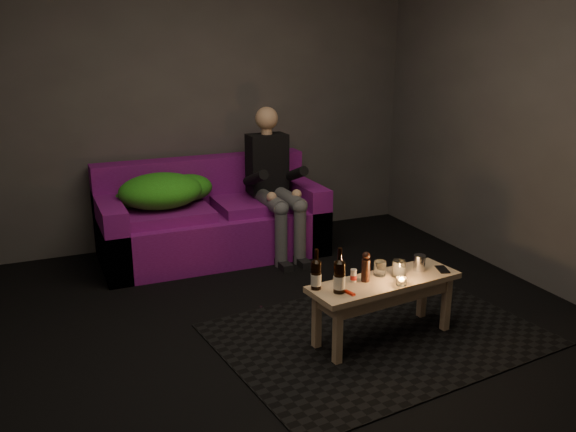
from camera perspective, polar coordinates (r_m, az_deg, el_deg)
name	(u,v)px	position (r m, az deg, el deg)	size (l,w,h in m)	color
floor	(307,345)	(3.84, 1.81, -12.01)	(4.50, 4.50, 0.00)	black
room	(277,68)	(3.80, -1.03, 13.68)	(4.50, 4.50, 4.50)	silver
rug	(378,334)	(3.99, 8.40, -10.91)	(1.96, 1.43, 0.01)	black
sofa	(211,222)	(5.28, -7.22, -0.53)	(1.87, 0.84, 0.80)	#730F71
green_blanket	(165,191)	(5.10, -11.46, 2.32)	(0.82, 0.56, 0.28)	#2F8718
person	(274,180)	(5.21, -1.34, 3.42)	(0.34, 0.78, 1.25)	black
coffee_table	(384,290)	(3.82, 9.00, -6.89)	(1.01, 0.42, 0.40)	tan
beer_bottle_a	(316,274)	(3.58, 2.65, -5.47)	(0.06, 0.06, 0.25)	black
beer_bottle_b	(339,276)	(3.54, 4.83, -5.64)	(0.07, 0.07, 0.27)	black
salt_shaker	(354,275)	(3.72, 6.16, -5.56)	(0.04, 0.04, 0.08)	silver
pepper_mill	(366,270)	(3.72, 7.28, -5.06)	(0.05, 0.05, 0.14)	black
tumbler_back	(380,268)	(3.83, 8.59, -4.85)	(0.08, 0.08, 0.09)	white
tealight	(401,281)	(3.72, 10.56, -6.02)	(0.06, 0.06, 0.05)	white
tumbler_front	(399,269)	(3.83, 10.33, -4.87)	(0.08, 0.08, 0.10)	white
steel_cup	(419,263)	(3.95, 12.19, -4.30)	(0.07, 0.07, 0.10)	#B7B9BF
smartphone	(442,269)	(4.01, 14.25, -4.87)	(0.06, 0.13, 0.01)	black
red_lighter	(350,293)	(3.56, 5.79, -7.17)	(0.02, 0.08, 0.01)	red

